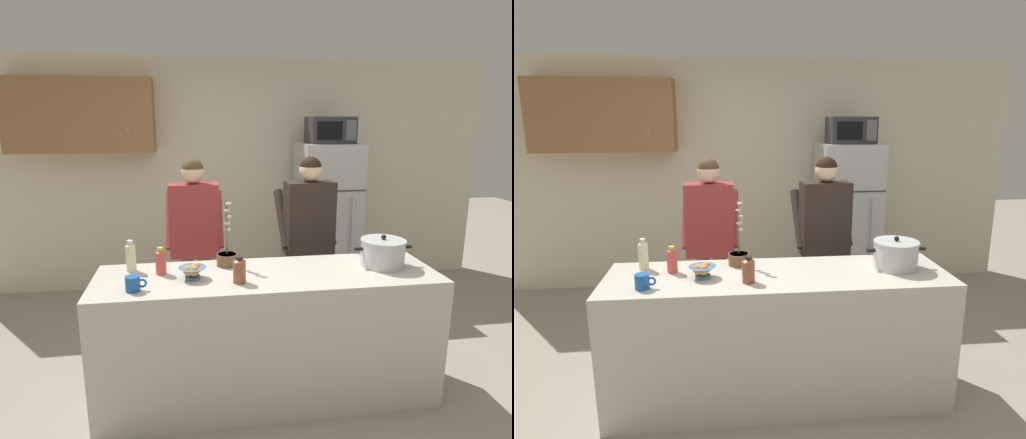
% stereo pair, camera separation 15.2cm
% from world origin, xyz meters
% --- Properties ---
extents(ground_plane, '(14.00, 14.00, 0.00)m').
position_xyz_m(ground_plane, '(0.00, 0.00, 0.00)').
color(ground_plane, '#9E9384').
extents(back_wall_unit, '(6.00, 0.48, 2.60)m').
position_xyz_m(back_wall_unit, '(-0.27, 2.26, 1.41)').
color(back_wall_unit, beige).
rests_on(back_wall_unit, ground).
extents(kitchen_island, '(2.33, 0.68, 0.92)m').
position_xyz_m(kitchen_island, '(0.00, 0.00, 0.46)').
color(kitchen_island, beige).
rests_on(kitchen_island, ground).
extents(refrigerator, '(0.64, 0.68, 1.68)m').
position_xyz_m(refrigerator, '(0.99, 1.85, 0.84)').
color(refrigerator, '#B7BABF').
rests_on(refrigerator, ground).
extents(microwave, '(0.48, 0.37, 0.28)m').
position_xyz_m(microwave, '(0.99, 1.83, 1.82)').
color(microwave, '#2D2D30').
rests_on(microwave, refrigerator).
extents(person_near_pot, '(0.50, 0.41, 1.63)m').
position_xyz_m(person_near_pot, '(-0.48, 0.88, 1.01)').
color(person_near_pot, '#726656').
rests_on(person_near_pot, ground).
extents(person_by_sink, '(0.52, 0.44, 1.64)m').
position_xyz_m(person_by_sink, '(0.50, 0.79, 1.02)').
color(person_by_sink, '#726656').
rests_on(person_by_sink, ground).
extents(cooking_pot, '(0.43, 0.31, 0.23)m').
position_xyz_m(cooking_pot, '(0.83, 0.04, 1.02)').
color(cooking_pot, silver).
rests_on(cooking_pot, kitchen_island).
extents(coffee_mug, '(0.13, 0.09, 0.10)m').
position_xyz_m(coffee_mug, '(-0.87, -0.18, 0.97)').
color(coffee_mug, '#1E59B2').
rests_on(coffee_mug, kitchen_island).
extents(bread_bowl, '(0.18, 0.18, 0.10)m').
position_xyz_m(bread_bowl, '(-0.51, -0.03, 0.97)').
color(bread_bowl, '#4C7299').
rests_on(bread_bowl, kitchen_island).
extents(bottle_near_edge, '(0.07, 0.07, 0.19)m').
position_xyz_m(bottle_near_edge, '(-0.72, 0.10, 1.01)').
color(bottle_near_edge, '#D84C3F').
rests_on(bottle_near_edge, kitchen_island).
extents(bottle_mid_counter, '(0.07, 0.07, 0.22)m').
position_xyz_m(bottle_mid_counter, '(-0.92, 0.19, 1.03)').
color(bottle_mid_counter, beige).
rests_on(bottle_mid_counter, kitchen_island).
extents(bottle_far_corner, '(0.08, 0.08, 0.18)m').
position_xyz_m(bottle_far_corner, '(-0.21, -0.14, 1.01)').
color(bottle_far_corner, brown).
rests_on(bottle_far_corner, kitchen_island).
extents(potted_orchid, '(0.15, 0.15, 0.47)m').
position_xyz_m(potted_orchid, '(-0.26, 0.21, 0.99)').
color(potted_orchid, brown).
rests_on(potted_orchid, kitchen_island).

